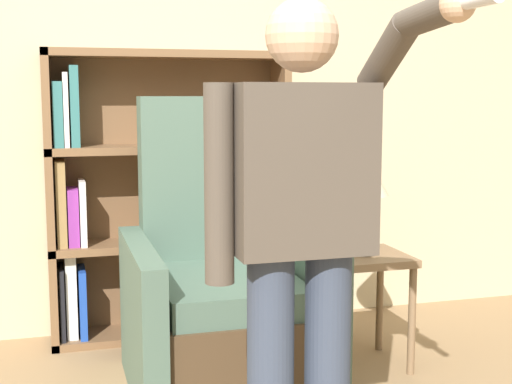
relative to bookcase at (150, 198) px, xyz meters
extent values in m
cube|color=beige|center=(-0.06, 0.16, 0.64)|extent=(8.00, 0.06, 2.80)
cube|color=brown|center=(-0.52, -0.02, 0.01)|extent=(0.04, 0.28, 1.54)
cube|color=brown|center=(0.72, -0.02, 0.01)|extent=(0.04, 0.28, 1.54)
cube|color=brown|center=(0.10, 0.11, 0.01)|extent=(1.28, 0.01, 1.54)
cube|color=brown|center=(0.10, -0.02, -0.74)|extent=(1.28, 0.28, 0.04)
cube|color=brown|center=(0.10, -0.02, -0.25)|extent=(1.28, 0.28, 0.04)
cube|color=brown|center=(0.10, -0.02, 0.26)|extent=(1.28, 0.28, 0.04)
cube|color=brown|center=(0.10, -0.02, 0.76)|extent=(1.28, 0.28, 0.04)
cube|color=black|center=(-0.48, -0.02, -0.53)|extent=(0.02, 0.23, 0.38)
cube|color=white|center=(-0.43, -0.02, -0.50)|extent=(0.06, 0.17, 0.45)
cube|color=#1E47B2|center=(-0.37, -0.02, -0.54)|extent=(0.04, 0.23, 0.36)
cube|color=#9E7A47|center=(-0.46, -0.02, -0.01)|extent=(0.05, 0.20, 0.44)
cube|color=purple|center=(-0.41, -0.02, -0.08)|extent=(0.05, 0.18, 0.30)
cube|color=white|center=(-0.36, -0.02, -0.06)|extent=(0.03, 0.21, 0.34)
cube|color=#337070|center=(-0.46, -0.02, 0.45)|extent=(0.05, 0.23, 0.33)
cube|color=white|center=(-0.42, -0.02, 0.47)|extent=(0.02, 0.21, 0.37)
cube|color=#337070|center=(-0.38, -0.02, 0.49)|extent=(0.04, 0.20, 0.41)
cube|color=#4C3823|center=(0.21, -0.83, -0.56)|extent=(0.63, 0.83, 0.41)
cube|color=#4C6656|center=(0.21, -0.87, -0.29)|extent=(0.59, 0.71, 0.12)
cube|color=#4C6656|center=(0.21, -0.45, -0.01)|extent=(0.63, 0.16, 1.10)
cube|color=#4C6656|center=(-0.16, -0.83, -0.42)|extent=(0.10, 0.91, 0.68)
cube|color=#4C6656|center=(0.57, -0.83, -0.42)|extent=(0.10, 0.91, 0.68)
cylinder|color=#384256|center=(0.15, -1.72, -0.35)|extent=(0.15, 0.15, 0.82)
cylinder|color=#384256|center=(0.34, -1.72, -0.35)|extent=(0.15, 0.15, 0.82)
cube|color=#51473D|center=(0.24, -1.72, 0.32)|extent=(0.43, 0.24, 0.52)
sphere|color=#DBAD89|center=(0.24, -1.72, 0.72)|extent=(0.22, 0.22, 0.22)
cylinder|color=#51473D|center=(-0.02, -1.72, 0.28)|extent=(0.09, 0.09, 0.61)
cylinder|color=#51473D|center=(0.47, -1.84, 0.66)|extent=(0.09, 0.28, 0.23)
cylinder|color=#51473D|center=(0.47, -2.08, 0.75)|extent=(0.08, 0.27, 0.10)
sphere|color=#DBAD89|center=(0.47, -2.21, 0.77)|extent=(0.09, 0.09, 0.09)
cube|color=#846647|center=(0.92, -0.73, -0.23)|extent=(0.40, 0.40, 0.04)
cylinder|color=#846647|center=(0.75, -0.90, -0.50)|extent=(0.04, 0.04, 0.52)
cylinder|color=#846647|center=(1.09, -0.90, -0.50)|extent=(0.04, 0.04, 0.52)
cylinder|color=#846647|center=(0.75, -0.55, -0.50)|extent=(0.04, 0.04, 0.52)
cylinder|color=#846647|center=(1.09, -0.55, -0.50)|extent=(0.04, 0.04, 0.52)
cylinder|color=#4C4233|center=(0.92, -0.73, -0.20)|extent=(0.12, 0.12, 0.02)
cylinder|color=#4C4233|center=(0.92, -0.73, -0.05)|extent=(0.03, 0.03, 0.26)
cone|color=beige|center=(0.92, -0.73, 0.17)|extent=(0.22, 0.22, 0.19)
camera|label=1|loc=(-0.49, -3.79, 0.55)|focal=50.00mm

